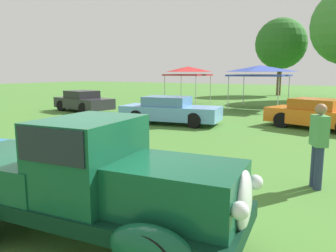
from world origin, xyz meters
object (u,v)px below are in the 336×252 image
at_px(show_car_skyblue, 170,110).
at_px(canopy_tent_left_field, 188,70).
at_px(feature_pickup_truck, 86,180).
at_px(show_car_orange, 318,114).
at_px(show_car_charcoal, 83,101).
at_px(canopy_tent_center_field, 260,70).
at_px(spectator_between_cars, 318,143).

relative_size(show_car_skyblue, canopy_tent_left_field, 1.66).
height_order(show_car_skyblue, canopy_tent_left_field, canopy_tent_left_field).
distance_m(feature_pickup_truck, show_car_orange, 11.52).
xyz_separation_m(show_car_charcoal, show_car_skyblue, (6.79, -1.43, 0.00)).
distance_m(show_car_charcoal, show_car_orange, 12.69).
relative_size(feature_pickup_truck, canopy_tent_center_field, 1.40).
height_order(feature_pickup_truck, canopy_tent_left_field, canopy_tent_left_field).
distance_m(feature_pickup_truck, show_car_skyblue, 10.42).
relative_size(show_car_skyblue, spectator_between_cars, 2.73).
distance_m(show_car_charcoal, spectator_between_cars, 15.23).
xyz_separation_m(show_car_orange, spectator_between_cars, (0.81, -7.56, 0.31)).
xyz_separation_m(feature_pickup_truck, canopy_tent_left_field, (-8.05, 18.51, 1.56)).
distance_m(feature_pickup_truck, canopy_tent_left_field, 20.25).
relative_size(show_car_orange, canopy_tent_left_field, 1.58).
bearing_deg(spectator_between_cars, show_car_charcoal, 152.37).
xyz_separation_m(feature_pickup_truck, show_car_charcoal, (-11.09, 10.92, -0.27)).
bearing_deg(canopy_tent_center_field, spectator_between_cars, -70.07).
bearing_deg(show_car_skyblue, show_car_orange, 18.07).
xyz_separation_m(feature_pickup_truck, canopy_tent_center_field, (-2.43, 17.18, 1.56)).
xyz_separation_m(show_car_skyblue, canopy_tent_center_field, (1.87, 7.69, 1.82)).
height_order(feature_pickup_truck, show_car_skyblue, feature_pickup_truck).
bearing_deg(feature_pickup_truck, show_car_orange, 82.08).
distance_m(spectator_between_cars, canopy_tent_center_field, 14.25).
bearing_deg(show_car_orange, canopy_tent_center_field, 124.85).
bearing_deg(canopy_tent_center_field, show_car_skyblue, -103.66).
distance_m(show_car_skyblue, canopy_tent_left_field, 9.94).
bearing_deg(show_car_skyblue, canopy_tent_left_field, 112.61).
xyz_separation_m(canopy_tent_left_field, canopy_tent_center_field, (5.63, -1.33, 0.00)).
height_order(show_car_charcoal, canopy_tent_center_field, canopy_tent_center_field).
relative_size(show_car_orange, spectator_between_cars, 2.60).
relative_size(feature_pickup_truck, canopy_tent_left_field, 1.63).
bearing_deg(show_car_charcoal, canopy_tent_center_field, 35.86).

